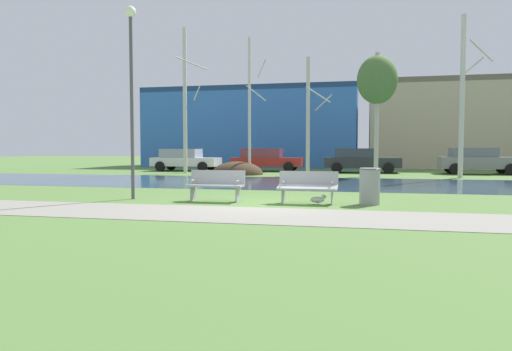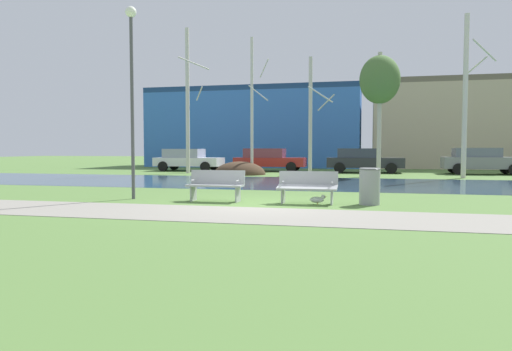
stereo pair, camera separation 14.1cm
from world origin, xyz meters
name	(u,v)px [view 1 (the left image)]	position (x,y,z in m)	size (l,w,h in m)	color
ground_plane	(304,180)	(0.00, 10.00, 0.00)	(120.00, 120.00, 0.00)	#517538
paved_path_strip	(238,214)	(0.00, -1.86, 0.01)	(60.00, 2.59, 0.01)	gray
river_band	(298,183)	(0.00, 8.20, 0.00)	(80.00, 7.75, 0.01)	#2D475B
soil_mound	(237,174)	(-4.30, 14.03, 0.00)	(2.97, 2.68, 1.49)	#423021
bench_left	(216,185)	(-1.29, 0.60, 0.47)	(1.60, 0.56, 0.87)	#9EA0A3
bench_right	(308,186)	(1.29, 0.60, 0.47)	(1.60, 0.56, 0.87)	#9EA0A3
trash_bin	(370,186)	(2.92, 0.78, 0.50)	(0.56, 0.56, 0.97)	gray
seagull	(318,199)	(1.58, 0.53, 0.13)	(0.45, 0.17, 0.26)	white
streetlamp	(131,72)	(-3.86, 0.64, 3.71)	(0.32, 0.32, 5.59)	#4C4C51
birch_far_left	(185,100)	(-7.68, 14.71, 4.37)	(1.54, 2.41, 8.60)	beige
birch_left	(250,105)	(-3.57, 14.07, 3.92)	(1.07, 1.93, 7.71)	beige
birch_center_left	(309,115)	(-0.27, 14.29, 3.32)	(1.45, 2.57, 6.51)	beige
birch_center	(377,81)	(3.38, 14.48, 5.12)	(2.15, 2.15, 6.63)	#BCB7A8
birch_center_right	(463,95)	(7.52, 13.46, 4.15)	(1.50, 2.34, 8.12)	beige
parked_van_nearest_white	(185,159)	(-8.84, 17.45, 0.77)	(4.40, 2.10, 1.45)	silver
parked_sedan_second_red	(266,159)	(-3.50, 18.19, 0.78)	(4.59, 2.05, 1.48)	maroon
parked_hatch_third_dark	(361,160)	(2.53, 17.69, 0.78)	(4.57, 2.01, 1.49)	#282B30
parked_wagon_fourth_grey	(477,160)	(9.15, 17.54, 0.80)	(4.40, 2.00, 1.51)	slate
building_blue_store	(253,128)	(-6.30, 26.40, 3.16)	(16.94, 6.81, 6.32)	#3870C6
building_beige_block	(460,125)	(9.98, 27.63, 3.29)	(13.70, 8.16, 6.58)	#BCAD8E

